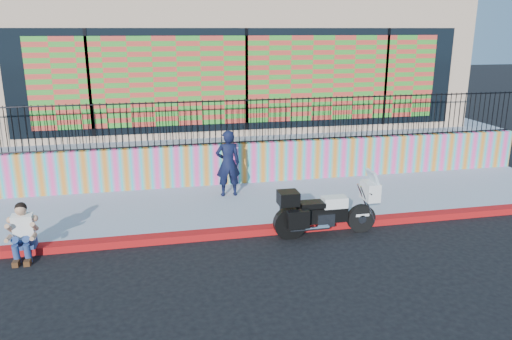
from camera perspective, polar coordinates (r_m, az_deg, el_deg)
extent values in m
plane|color=black|center=(10.89, 3.20, -7.04)|extent=(90.00, 90.00, 0.00)
cube|color=#A7120B|center=(10.86, 3.20, -6.67)|extent=(16.00, 0.30, 0.15)
cube|color=#8990A4|center=(12.35, 1.19, -3.81)|extent=(16.00, 3.00, 0.15)
cube|color=#FF4396|center=(13.66, -0.34, 0.87)|extent=(16.00, 0.20, 1.10)
cube|color=#8990A4|center=(18.57, -3.57, 4.63)|extent=(16.00, 10.00, 1.25)
cube|color=tan|center=(18.05, -3.61, 12.71)|extent=(14.00, 8.00, 4.00)
cube|color=black|center=(14.13, -1.09, 10.24)|extent=(12.60, 0.04, 2.80)
cube|color=red|center=(14.10, -1.07, 10.23)|extent=(11.48, 0.02, 2.40)
cylinder|color=black|center=(10.99, 11.92, -5.42)|extent=(0.62, 0.13, 0.62)
cylinder|color=black|center=(10.47, 3.89, -6.19)|extent=(0.62, 0.13, 0.62)
cube|color=black|center=(10.65, 8.04, -5.02)|extent=(0.89, 0.26, 0.32)
cube|color=silver|center=(10.67, 7.78, -5.51)|extent=(0.37, 0.32, 0.28)
cube|color=white|center=(10.62, 8.95, -3.62)|extent=(0.51, 0.30, 0.22)
cube|color=black|center=(10.46, 6.40, -3.93)|extent=(0.51, 0.32, 0.11)
cube|color=white|center=(10.86, 12.91, -2.35)|extent=(0.28, 0.49, 0.39)
cube|color=silver|center=(10.79, 13.19, -0.82)|extent=(0.17, 0.43, 0.32)
cube|color=black|center=(10.26, 3.70, -3.21)|extent=(0.41, 0.39, 0.28)
cube|color=black|center=(10.17, 4.86, -5.65)|extent=(0.45, 0.17, 0.37)
cube|color=black|center=(10.67, 3.98, -4.58)|extent=(0.45, 0.17, 0.37)
cube|color=white|center=(10.96, 11.95, -4.97)|extent=(0.30, 0.15, 0.06)
imported|color=black|center=(12.48, -3.23, 0.78)|extent=(0.62, 0.41, 1.68)
cube|color=navy|center=(10.71, -24.77, -7.58)|extent=(0.36, 0.28, 0.18)
cube|color=white|center=(10.55, -25.04, -5.92)|extent=(0.38, 0.27, 0.54)
sphere|color=tan|center=(10.39, -25.31, -4.15)|extent=(0.21, 0.21, 0.21)
cube|color=#472814|center=(10.42, -25.69, -9.50)|extent=(0.11, 0.26, 0.10)
cube|color=#472814|center=(10.37, -24.61, -9.48)|extent=(0.11, 0.26, 0.10)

